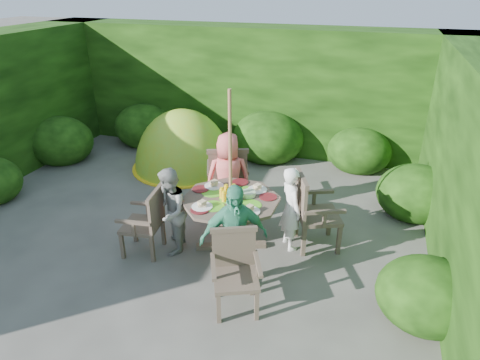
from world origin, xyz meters
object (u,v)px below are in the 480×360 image
(patio_table, at_px, (231,207))
(child_back, at_px, (228,178))
(child_right, at_px, (291,208))
(child_front, at_px, (234,238))
(garden_chair_back, at_px, (228,177))
(garden_chair_front, at_px, (235,269))
(garden_chair_left, at_px, (147,221))
(garden_chair_right, at_px, (312,211))
(child_left, at_px, (170,212))
(dome_tent, at_px, (184,167))
(parasol_pole, at_px, (230,175))

(patio_table, distance_m, child_back, 0.80)
(child_right, distance_m, child_front, 1.13)
(patio_table, height_order, child_right, child_right)
(garden_chair_back, bearing_deg, garden_chair_front, 90.00)
(patio_table, distance_m, garden_chair_left, 1.12)
(child_back, bearing_deg, garden_chair_right, 141.54)
(child_left, bearing_deg, garden_chair_front, 40.14)
(garden_chair_left, distance_m, garden_chair_front, 1.54)
(patio_table, height_order, garden_chair_right, garden_chair_right)
(garden_chair_left, xyz_separation_m, child_front, (1.31, -0.33, 0.20))
(garden_chair_right, relative_size, garden_chair_left, 1.14)
(child_front, bearing_deg, garden_chair_left, 134.44)
(garden_chair_right, xyz_separation_m, garden_chair_left, (-2.04, -0.81, -0.07))
(garden_chair_front, relative_size, child_front, 0.65)
(patio_table, bearing_deg, garden_chair_left, -157.65)
(garden_chair_back, distance_m, dome_tent, 2.00)
(child_right, distance_m, dome_tent, 3.30)
(patio_table, height_order, garden_chair_back, garden_chair_back)
(garden_chair_right, relative_size, garden_chair_front, 1.16)
(patio_table, relative_size, child_left, 1.43)
(parasol_pole, height_order, dome_tent, parasol_pole)
(garden_chair_left, bearing_deg, garden_chair_right, 104.54)
(dome_tent, bearing_deg, child_front, -40.37)
(patio_table, distance_m, garden_chair_right, 1.09)
(garden_chair_front, bearing_deg, dome_tent, 99.34)
(child_right, relative_size, child_left, 0.99)
(child_right, bearing_deg, garden_chair_right, -103.11)
(patio_table, relative_size, child_back, 1.24)
(child_right, xyz_separation_m, child_left, (-1.49, -0.58, 0.01))
(patio_table, relative_size, garden_chair_back, 1.62)
(patio_table, relative_size, garden_chair_right, 1.67)
(child_right, bearing_deg, child_left, 77.18)
(parasol_pole, distance_m, garden_chair_left, 1.27)
(parasol_pole, bearing_deg, garden_chair_right, 21.22)
(garden_chair_front, bearing_deg, child_left, 123.70)
(patio_table, relative_size, parasol_pole, 0.77)
(parasol_pole, distance_m, child_back, 0.90)
(parasol_pole, height_order, garden_chair_left, parasol_pole)
(child_left, distance_m, child_back, 1.13)
(parasol_pole, height_order, child_left, parasol_pole)
(parasol_pole, height_order, garden_chair_front, parasol_pole)
(garden_chair_right, xyz_separation_m, garden_chair_back, (-1.41, 0.62, 0.01))
(child_back, bearing_deg, child_front, 87.89)
(child_right, bearing_deg, dome_tent, 16.74)
(garden_chair_back, bearing_deg, child_left, 53.72)
(garden_chair_right, relative_size, garden_chair_back, 0.98)
(garden_chair_left, bearing_deg, child_back, 140.68)
(garden_chair_right, xyz_separation_m, child_front, (-0.72, -1.14, 0.13))
(child_back, distance_m, dome_tent, 2.29)
(garden_chair_right, distance_m, child_left, 1.89)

